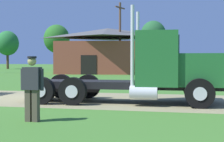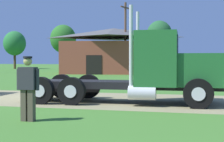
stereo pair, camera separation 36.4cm
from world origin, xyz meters
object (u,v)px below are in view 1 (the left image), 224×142
visitor_walking_mid (32,85)px  utility_pole_far (120,36)px  shed_building (108,52)px  truck_foreground_white (155,70)px

visitor_walking_mid → utility_pole_far: 31.27m
visitor_walking_mid → utility_pole_far: size_ratio=0.22×
shed_building → utility_pole_far: 3.07m
visitor_walking_mid → truck_foreground_white: bearing=58.5°
visitor_walking_mid → shed_building: bearing=99.8°
visitor_walking_mid → utility_pole_far: utility_pole_far is taller
shed_building → utility_pole_far: size_ratio=1.58×
utility_pole_far → visitor_walking_mid: bearing=-83.0°
truck_foreground_white → utility_pole_far: (-6.68, 26.12, 3.16)m
visitor_walking_mid → shed_building: 33.06m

